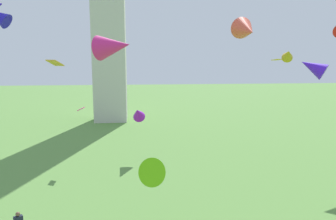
{
  "coord_description": "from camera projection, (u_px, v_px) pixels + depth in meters",
  "views": [
    {
      "loc": [
        -3.09,
        -1.55,
        10.17
      ],
      "look_at": [
        -1.2,
        17.9,
        6.94
      ],
      "focal_mm": 33.98,
      "sensor_mm": 36.0,
      "label": 1
    }
  ],
  "objects": [
    {
      "name": "kite_flying_4",
      "position": [
        114.0,
        46.0,
        19.28
      ],
      "size": [
        2.78,
        2.46,
        1.75
      ],
      "rotation": [
        0.0,
        0.0,
        1.09
      ],
      "color": "#DB247B"
    },
    {
      "name": "kite_flying_6",
      "position": [
        81.0,
        109.0,
        30.58
      ],
      "size": [
        0.6,
        0.93,
        0.36
      ],
      "rotation": [
        0.0,
        0.0,
        1.57
      ],
      "color": "#D40C72"
    },
    {
      "name": "kite_flying_3",
      "position": [
        159.0,
        172.0,
        18.26
      ],
      "size": [
        2.58,
        3.06,
        2.23
      ],
      "rotation": [
        0.0,
        0.0,
        2.7
      ],
      "color": "#68C70F"
    },
    {
      "name": "kite_flying_0",
      "position": [
        55.0,
        63.0,
        31.73
      ],
      "size": [
        1.6,
        1.84,
        0.66
      ],
      "rotation": [
        0.0,
        0.0,
        4.34
      ],
      "color": "gold"
    },
    {
      "name": "kite_flying_1",
      "position": [
        277.0,
        60.0,
        27.7
      ],
      "size": [
        1.18,
        1.12,
        0.14
      ],
      "rotation": [
        0.0,
        0.0,
        3.79
      ],
      "color": "#E3B705"
    },
    {
      "name": "kite_flying_11",
      "position": [
        138.0,
        113.0,
        32.38
      ],
      "size": [
        1.53,
        2.29,
        1.99
      ],
      "rotation": [
        0.0,
        0.0,
        6.14
      ],
      "color": "purple"
    },
    {
      "name": "kite_flying_9",
      "position": [
        313.0,
        67.0,
        29.15
      ],
      "size": [
        3.04,
        2.81,
        2.34
      ],
      "rotation": [
        0.0,
        0.0,
        4.08
      ],
      "color": "#4918E0"
    },
    {
      "name": "kite_flying_5",
      "position": [
        288.0,
        54.0,
        24.12
      ],
      "size": [
        1.27,
        1.6,
        1.23
      ],
      "rotation": [
        0.0,
        0.0,
        5.92
      ],
      "color": "gold"
    },
    {
      "name": "kite_flying_8",
      "position": [
        247.0,
        30.0,
        19.99
      ],
      "size": [
        1.52,
        2.31,
        1.82
      ],
      "rotation": [
        0.0,
        0.0,
        0.05
      ],
      "color": "#F1523B"
    }
  ]
}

